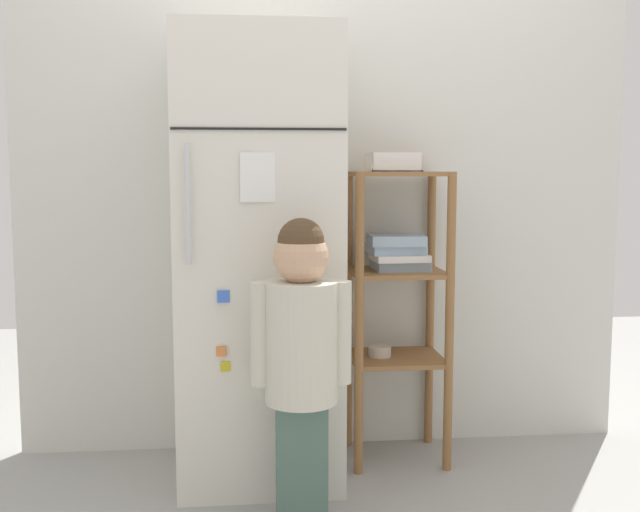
% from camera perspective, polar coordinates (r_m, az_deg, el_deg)
% --- Properties ---
extents(ground_plane, '(6.00, 6.00, 0.00)m').
position_cam_1_polar(ground_plane, '(3.18, 1.12, -15.89)').
color(ground_plane, '#999993').
extents(kitchen_wall_back, '(2.63, 0.03, 2.23)m').
position_cam_1_polar(kitchen_wall_back, '(3.29, 0.45, 4.82)').
color(kitchen_wall_back, silver).
rests_on(kitchen_wall_back, ground).
extents(refrigerator, '(0.62, 0.62, 1.73)m').
position_cam_1_polar(refrigerator, '(2.96, -4.61, -0.23)').
color(refrigerator, silver).
rests_on(refrigerator, ground).
extents(child_standing, '(0.34, 0.25, 1.05)m').
position_cam_1_polar(child_standing, '(2.56, -1.42, -6.43)').
color(child_standing, '#4C685C').
rests_on(child_standing, ground).
extents(pantry_shelf_unit, '(0.40, 0.35, 1.20)m').
position_cam_1_polar(pantry_shelf_unit, '(3.15, 5.79, -1.85)').
color(pantry_shelf_unit, olive).
rests_on(pantry_shelf_unit, ground).
extents(fruit_bin, '(0.21, 0.15, 0.08)m').
position_cam_1_polar(fruit_bin, '(3.12, 5.38, 6.95)').
color(fruit_bin, white).
rests_on(fruit_bin, pantry_shelf_unit).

